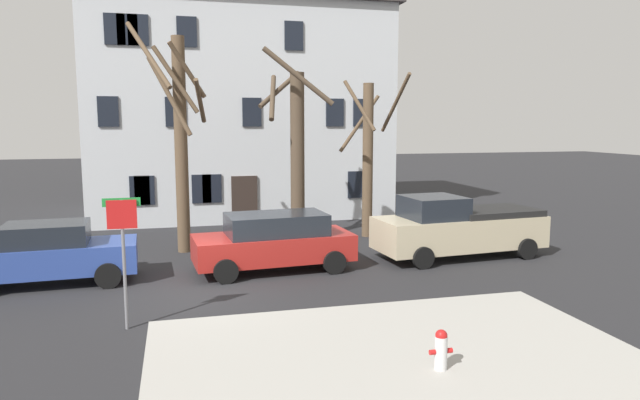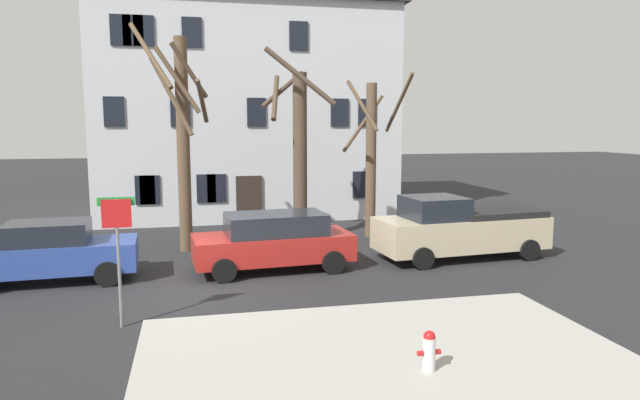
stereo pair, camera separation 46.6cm
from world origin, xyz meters
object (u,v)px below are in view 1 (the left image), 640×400
(car_red_wagon, at_px, (274,241))
(building_main, at_px, (239,97))
(tree_bare_mid, at_px, (296,149))
(tree_bare_far, at_px, (368,154))
(car_blue_sedan, at_px, (48,254))
(bicycle_leaning, at_px, (32,246))
(street_sign_pole, at_px, (123,238))
(pickup_truck_beige, at_px, (458,227))
(fire_hydrant, at_px, (441,349))
(tree_bare_near, at_px, (180,135))

(car_red_wagon, bearing_deg, building_main, 88.59)
(tree_bare_mid, height_order, tree_bare_far, tree_bare_mid)
(building_main, distance_m, tree_bare_far, 8.84)
(car_blue_sedan, height_order, bicycle_leaning, car_blue_sedan)
(tree_bare_far, distance_m, street_sign_pole, 11.74)
(building_main, xyz_separation_m, street_sign_pole, (-4.16, -15.74, -3.64))
(street_sign_pole, height_order, bicycle_leaning, street_sign_pole)
(car_blue_sedan, xyz_separation_m, street_sign_pole, (2.33, -4.10, 1.13))
(tree_bare_far, bearing_deg, car_red_wagon, -135.99)
(tree_bare_mid, distance_m, bicycle_leaning, 9.38)
(tree_bare_far, bearing_deg, tree_bare_mid, -174.76)
(building_main, height_order, pickup_truck_beige, building_main)
(fire_hydrant, relative_size, street_sign_pole, 0.25)
(tree_bare_near, relative_size, tree_bare_mid, 1.10)
(car_red_wagon, relative_size, fire_hydrant, 6.68)
(tree_bare_far, relative_size, fire_hydrant, 8.64)
(pickup_truck_beige, distance_m, street_sign_pole, 10.88)
(building_main, bearing_deg, car_red_wagon, -91.41)
(car_blue_sedan, height_order, car_red_wagon, car_red_wagon)
(tree_bare_mid, bearing_deg, fire_hydrant, -89.50)
(car_red_wagon, distance_m, pickup_truck_beige, 6.09)
(car_red_wagon, xyz_separation_m, fire_hydrant, (1.59, -7.76, -0.40))
(bicycle_leaning, bearing_deg, tree_bare_far, 3.36)
(tree_bare_far, bearing_deg, car_blue_sedan, -158.46)
(bicycle_leaning, bearing_deg, tree_bare_mid, 2.75)
(pickup_truck_beige, height_order, street_sign_pole, street_sign_pole)
(pickup_truck_beige, bearing_deg, building_main, 116.83)
(street_sign_pole, xyz_separation_m, bicycle_leaning, (-3.51, 7.59, -1.60))
(tree_bare_near, xyz_separation_m, pickup_truck_beige, (8.69, -2.91, -2.97))
(tree_bare_near, distance_m, bicycle_leaning, 5.99)
(street_sign_pole, bearing_deg, car_red_wagon, 46.32)
(tree_bare_near, relative_size, car_blue_sedan, 1.62)
(tree_bare_near, height_order, bicycle_leaning, tree_bare_near)
(bicycle_leaning, bearing_deg, tree_bare_near, -4.96)
(street_sign_pole, bearing_deg, tree_bare_near, 79.94)
(tree_bare_far, bearing_deg, bicycle_leaning, -176.64)
(car_red_wagon, bearing_deg, street_sign_pole, -133.68)
(car_red_wagon, xyz_separation_m, bicycle_leaning, (-7.37, 3.53, -0.52))
(car_blue_sedan, relative_size, pickup_truck_beige, 0.83)
(car_red_wagon, xyz_separation_m, street_sign_pole, (-3.87, -4.05, 1.08))
(building_main, xyz_separation_m, tree_bare_far, (4.09, -7.46, -2.43))
(pickup_truck_beige, xyz_separation_m, bicycle_leaning, (-13.46, 3.32, -0.62))
(tree_bare_far, height_order, fire_hydrant, tree_bare_far)
(building_main, xyz_separation_m, fire_hydrant, (1.31, -19.45, -5.12))
(car_blue_sedan, relative_size, fire_hydrant, 6.56)
(tree_bare_near, height_order, car_red_wagon, tree_bare_near)
(tree_bare_near, height_order, car_blue_sedan, tree_bare_near)
(tree_bare_far, xyz_separation_m, pickup_truck_beige, (1.72, -4.01, -2.20))
(tree_bare_mid, relative_size, fire_hydrant, 9.66)
(tree_bare_near, bearing_deg, fire_hydrant, -68.95)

